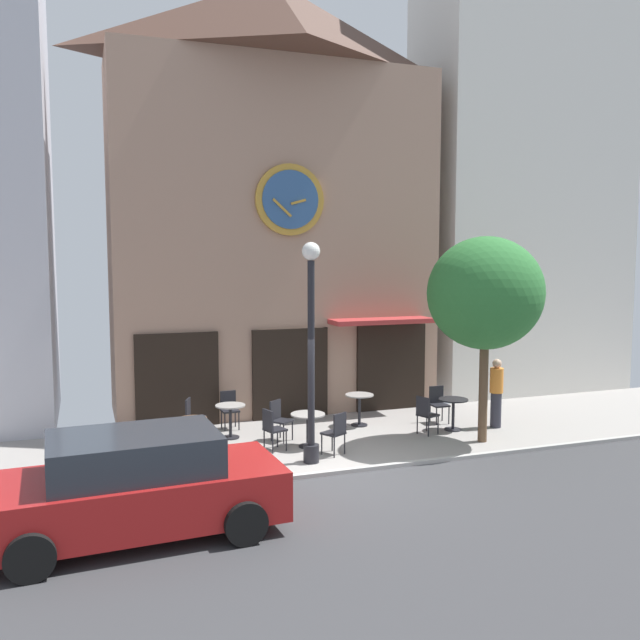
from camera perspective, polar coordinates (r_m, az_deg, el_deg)
name	(u,v)px	position (r m, az deg, el deg)	size (l,w,h in m)	color
ground_plane	(363,495)	(12.01, 3.72, -14.76)	(24.95, 11.38, 0.13)	gray
clock_building	(273,191)	(18.20, -4.03, 10.96)	(8.52, 4.30, 11.33)	#9E7A66
neighbor_building_right	(522,136)	(22.02, 16.96, 14.87)	(6.39, 3.02, 15.59)	silver
street_lamp	(311,352)	(13.14, -0.77, -2.78)	(0.36, 0.36, 4.41)	black
street_tree	(486,294)	(14.97, 14.05, 2.21)	(2.61, 2.35, 4.57)	brown
cafe_table_center	(193,430)	(14.35, -10.90, -9.28)	(0.62, 0.62, 0.75)	black
cafe_table_near_curb	(230,415)	(15.35, -7.71, -8.10)	(0.68, 0.68, 0.77)	black
cafe_table_leftmost	(308,423)	(14.53, -1.06, -8.82)	(0.75, 0.75, 0.73)	black
cafe_table_center_left	(359,404)	(16.32, 3.41, -7.20)	(0.69, 0.69, 0.77)	black
cafe_table_rightmost	(453,408)	(16.20, 11.39, -7.44)	(0.70, 0.70, 0.75)	black
cafe_chair_by_entrance	(438,401)	(16.88, 10.11, -6.90)	(0.41, 0.41, 0.90)	black
cafe_chair_near_tree	(336,430)	(13.96, 1.41, -9.45)	(0.54, 0.54, 0.90)	black
cafe_chair_under_awning	(272,427)	(14.28, -4.17, -9.12)	(0.50, 0.50, 0.90)	black
cafe_chair_facing_street	(426,412)	(15.69, 9.06, -7.83)	(0.52, 0.52, 0.90)	black
cafe_chair_corner	(186,439)	(13.58, -11.48, -9.99)	(0.43, 0.43, 0.90)	black
cafe_chair_facing_wall	(279,417)	(15.07, -3.56, -8.33)	(0.56, 0.56, 0.90)	black
cafe_chair_left_end	(192,415)	(15.53, -10.92, -8.01)	(0.52, 0.52, 0.90)	black
cafe_chair_right_end	(229,407)	(16.19, -7.82, -7.39)	(0.42, 0.42, 0.90)	black
pedestrian_orange	(496,392)	(16.63, 14.92, -6.01)	(0.39, 0.39, 1.67)	#2D2D38
parked_car_red	(135,486)	(10.42, -15.62, -13.60)	(4.38, 2.19, 1.55)	maroon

